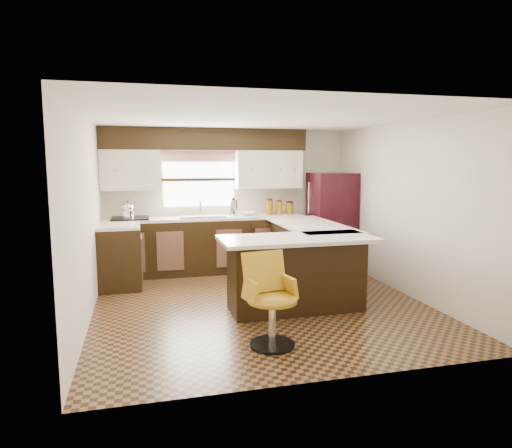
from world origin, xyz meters
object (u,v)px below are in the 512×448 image
object	(u,v)px
peninsula_return	(296,275)
refrigerator	(331,221)
bar_chair	(272,301)
peninsula_long	(308,257)

from	to	relation	value
peninsula_return	refrigerator	size ratio (longest dim) A/B	0.99
peninsula_return	refrigerator	xyz separation A→B (m)	(1.35, 2.02, 0.38)
refrigerator	bar_chair	world-z (taller)	refrigerator
refrigerator	bar_chair	size ratio (longest dim) A/B	1.76
peninsula_return	refrigerator	distance (m)	2.46
peninsula_return	peninsula_long	bearing A→B (deg)	61.70
refrigerator	bar_chair	bearing A→B (deg)	-122.75
peninsula_long	refrigerator	size ratio (longest dim) A/B	1.17
peninsula_long	bar_chair	distance (m)	2.30
peninsula_long	refrigerator	world-z (taller)	refrigerator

